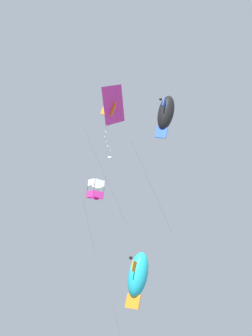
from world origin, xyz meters
name	(u,v)px	position (x,y,z in m)	size (l,w,h in m)	color
kite_box_far_centre	(96,189)	(4.67, -2.42, 33.18)	(1.29, 1.19, 5.06)	white
kite_delta_mid_left	(112,106)	(-4.11, 3.77, 34.10)	(2.81, 2.82, 6.93)	#DB2D93
kite_fish_highest	(138,275)	(-5.14, 2.99, 25.15)	(2.21, 1.83, 9.13)	#1EB2C6
kite_fish_upper_right	(166,113)	(-4.75, 0.33, 34.63)	(2.67, 2.37, 7.57)	black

